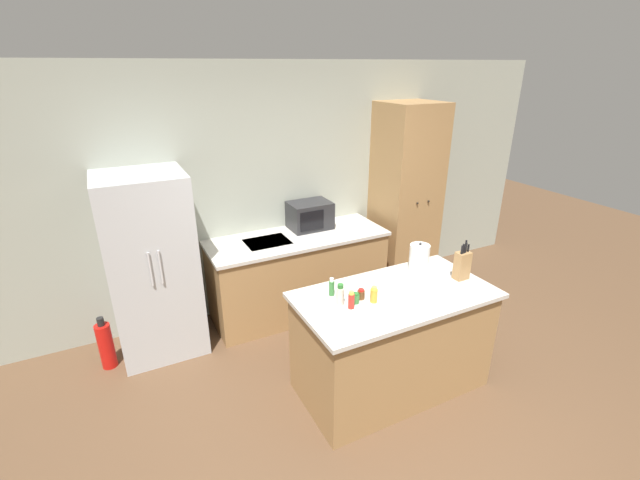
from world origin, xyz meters
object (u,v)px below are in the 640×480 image
object	(u,v)px
microwave	(310,215)
knife_block	(462,265)
spice_bottle_tall_dark	(340,295)
spice_bottle_green_herb	(361,294)
refrigerator	(152,266)
fire_extinguisher	(106,345)
spice_bottle_short_red	(332,287)
spice_bottle_orange_cap	(351,300)
spice_bottle_amber_oil	(355,298)
kettle	(419,257)
spice_bottle_pale_salt	(374,295)
pantry_cabinet	(405,199)

from	to	relation	value
microwave	knife_block	bearing A→B (deg)	-70.39
spice_bottle_tall_dark	spice_bottle_green_herb	bearing A→B (deg)	-1.09
refrigerator	spice_bottle_tall_dark	bearing A→B (deg)	-50.41
fire_extinguisher	spice_bottle_short_red	bearing A→B (deg)	-34.64
spice_bottle_green_herb	spice_bottle_orange_cap	bearing A→B (deg)	-148.70
microwave	spice_bottle_amber_oil	bearing A→B (deg)	-103.78
spice_bottle_amber_oil	kettle	size ratio (longest dim) A/B	0.32
spice_bottle_pale_salt	spice_bottle_tall_dark	bearing A→B (deg)	160.20
pantry_cabinet	spice_bottle_orange_cap	bearing A→B (deg)	-137.07
pantry_cabinet	kettle	world-z (taller)	pantry_cabinet
refrigerator	spice_bottle_amber_oil	bearing A→B (deg)	-48.50
refrigerator	pantry_cabinet	size ratio (longest dim) A/B	0.79
microwave	spice_bottle_short_red	world-z (taller)	microwave
microwave	spice_bottle_tall_dark	size ratio (longest dim) A/B	2.69
spice_bottle_green_herb	knife_block	bearing A→B (deg)	-6.03
refrigerator	spice_bottle_pale_salt	size ratio (longest dim) A/B	13.22
microwave	spice_bottle_green_herb	world-z (taller)	microwave
spice_bottle_tall_dark	spice_bottle_short_red	bearing A→B (deg)	87.42
spice_bottle_orange_cap	kettle	world-z (taller)	kettle
spice_bottle_short_red	spice_bottle_amber_oil	distance (m)	0.21
spice_bottle_amber_oil	spice_bottle_green_herb	xyz separation A→B (m)	(0.07, 0.03, 0.00)
spice_bottle_amber_oil	spice_bottle_green_herb	distance (m)	0.08
refrigerator	spice_bottle_amber_oil	xyz separation A→B (m)	(1.27, -1.44, 0.08)
spice_bottle_amber_oil	spice_bottle_green_herb	world-z (taller)	spice_bottle_green_herb
refrigerator	knife_block	distance (m)	2.72
spice_bottle_green_herb	spice_bottle_tall_dark	bearing A→B (deg)	178.91
spice_bottle_amber_oil	spice_bottle_pale_salt	bearing A→B (deg)	-22.16
pantry_cabinet	spice_bottle_amber_oil	world-z (taller)	pantry_cabinet
microwave	spice_bottle_orange_cap	distance (m)	1.72
knife_block	spice_bottle_short_red	size ratio (longest dim) A/B	2.30
pantry_cabinet	fire_extinguisher	distance (m)	3.47
knife_block	spice_bottle_green_herb	distance (m)	0.93
microwave	kettle	size ratio (longest dim) A/B	1.75
spice_bottle_short_red	spice_bottle_tall_dark	bearing A→B (deg)	-92.58
pantry_cabinet	spice_bottle_green_herb	xyz separation A→B (m)	(-1.51, -1.45, -0.16)
spice_bottle_green_herb	kettle	size ratio (longest dim) A/B	0.32
spice_bottle_tall_dark	spice_bottle_green_herb	xyz separation A→B (m)	(0.18, -0.00, -0.04)
spice_bottle_tall_dark	spice_bottle_amber_oil	xyz separation A→B (m)	(0.11, -0.03, -0.04)
knife_block	spice_bottle_amber_oil	size ratio (longest dim) A/B	4.16
knife_block	spice_bottle_orange_cap	distance (m)	1.06
pantry_cabinet	spice_bottle_amber_oil	distance (m)	2.17
refrigerator	spice_bottle_green_herb	xyz separation A→B (m)	(1.34, -1.41, 0.08)
spice_bottle_green_herb	fire_extinguisher	world-z (taller)	spice_bottle_green_herb
spice_bottle_short_red	fire_extinguisher	size ratio (longest dim) A/B	0.29
refrigerator	fire_extinguisher	distance (m)	0.81
spice_bottle_pale_salt	spice_bottle_orange_cap	bearing A→B (deg)	179.81
microwave	spice_bottle_short_red	size ratio (longest dim) A/B	3.05
pantry_cabinet	spice_bottle_amber_oil	size ratio (longest dim) A/B	26.93
spice_bottle_tall_dark	spice_bottle_short_red	size ratio (longest dim) A/B	1.14
knife_block	spice_bottle_amber_oil	bearing A→B (deg)	176.15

